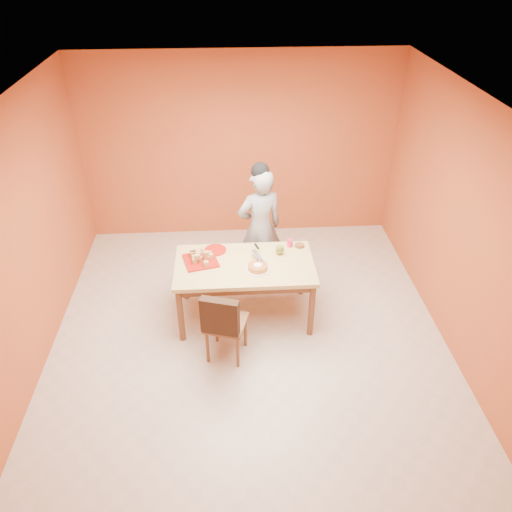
{
  "coord_description": "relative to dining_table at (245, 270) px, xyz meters",
  "views": [
    {
      "loc": [
        -0.19,
        -4.28,
        4.0
      ],
      "look_at": [
        0.1,
        0.3,
        0.95
      ],
      "focal_mm": 35.0,
      "sensor_mm": 36.0,
      "label": 1
    }
  ],
  "objects": [
    {
      "name": "egg_ornament",
      "position": [
        0.42,
        0.17,
        0.16
      ],
      "size": [
        0.13,
        0.12,
        0.13
      ],
      "primitive_type": "ellipsoid",
      "rotation": [
        0.0,
        0.0,
        0.4
      ],
      "color": "olive",
      "rests_on": "dining_table"
    },
    {
      "name": "wall_right",
      "position": [
        2.28,
        -0.44,
        0.68
      ],
      "size": [
        0.0,
        5.0,
        5.0
      ],
      "primitive_type": "plane",
      "rotation": [
        1.57,
        0.0,
        -1.57
      ],
      "color": "#B8562A",
      "rests_on": "floor"
    },
    {
      "name": "red_dinner_plate",
      "position": [
        -0.34,
        0.3,
        0.1
      ],
      "size": [
        0.33,
        0.33,
        0.02
      ],
      "primitive_type": "cylinder",
      "rotation": [
        0.0,
        0.0,
        0.34
      ],
      "color": "#9B160E",
      "rests_on": "dining_table"
    },
    {
      "name": "wall_left",
      "position": [
        -2.22,
        -0.44,
        0.68
      ],
      "size": [
        0.0,
        5.0,
        5.0
      ],
      "primitive_type": "plane",
      "rotation": [
        1.57,
        0.0,
        1.57
      ],
      "color": "#B8562A",
      "rests_on": "floor"
    },
    {
      "name": "person",
      "position": [
        0.23,
        0.73,
        0.14
      ],
      "size": [
        0.67,
        0.54,
        1.61
      ],
      "primitive_type": "imported",
      "rotation": [
        0.0,
        0.0,
        3.43
      ],
      "color": "gray",
      "rests_on": "floor"
    },
    {
      "name": "ceiling",
      "position": [
        0.03,
        -0.44,
        2.03
      ],
      "size": [
        5.0,
        5.0,
        0.0
      ],
      "primitive_type": "plane",
      "rotation": [
        3.14,
        0.0,
        0.0
      ],
      "color": "silver",
      "rests_on": "wall_back"
    },
    {
      "name": "white_cake_plate",
      "position": [
        0.15,
        -0.13,
        0.1
      ],
      "size": [
        0.32,
        0.32,
        0.01
      ],
      "primitive_type": "cylinder",
      "rotation": [
        0.0,
        0.0,
        0.18
      ],
      "color": "white",
      "rests_on": "dining_table"
    },
    {
      "name": "wall_back",
      "position": [
        0.03,
        2.06,
        0.68
      ],
      "size": [
        4.5,
        0.0,
        4.5
      ],
      "primitive_type": "plane",
      "rotation": [
        1.57,
        0.0,
        0.0
      ],
      "color": "#B8562A",
      "rests_on": "floor"
    },
    {
      "name": "cake_server",
      "position": [
        0.16,
        0.05,
        0.16
      ],
      "size": [
        0.13,
        0.27,
        0.01
      ],
      "primitive_type": "cube",
      "rotation": [
        0.0,
        0.0,
        0.32
      ],
      "color": "silver",
      "rests_on": "sponge_cake"
    },
    {
      "name": "checker_tin",
      "position": [
        0.68,
        0.32,
        0.11
      ],
      "size": [
        0.14,
        0.14,
        0.03
      ],
      "primitive_type": "cylinder",
      "rotation": [
        0.0,
        0.0,
        0.38
      ],
      "color": "#371B0F",
      "rests_on": "dining_table"
    },
    {
      "name": "dining_chair",
      "position": [
        -0.23,
        -0.67,
        -0.19
      ],
      "size": [
        0.53,
        0.59,
        0.91
      ],
      "rotation": [
        0.0,
        0.0,
        -0.29
      ],
      "color": "brown",
      "rests_on": "floor"
    },
    {
      "name": "floor",
      "position": [
        0.03,
        -0.44,
        -0.67
      ],
      "size": [
        5.0,
        5.0,
        0.0
      ],
      "primitive_type": "plane",
      "color": "beige",
      "rests_on": "ground"
    },
    {
      "name": "pastry_platter",
      "position": [
        -0.5,
        0.08,
        0.11
      ],
      "size": [
        0.45,
        0.45,
        0.02
      ],
      "primitive_type": "cube",
      "rotation": [
        0.0,
        0.0,
        0.25
      ],
      "color": "#9B160E",
      "rests_on": "dining_table"
    },
    {
      "name": "magenta_glass",
      "position": [
        0.56,
        0.34,
        0.14
      ],
      "size": [
        0.09,
        0.09,
        0.09
      ],
      "primitive_type": "cylinder",
      "rotation": [
        0.0,
        0.0,
        -0.37
      ],
      "color": "#D11F4E",
      "rests_on": "dining_table"
    },
    {
      "name": "sponge_cake",
      "position": [
        0.15,
        -0.13,
        0.13
      ],
      "size": [
        0.27,
        0.27,
        0.05
      ],
      "primitive_type": "cylinder",
      "rotation": [
        0.0,
        0.0,
        -0.2
      ],
      "color": "gold",
      "rests_on": "white_cake_plate"
    },
    {
      "name": "dining_table",
      "position": [
        0.0,
        0.0,
        0.0
      ],
      "size": [
        1.6,
        0.9,
        0.76
      ],
      "color": "#D6C070",
      "rests_on": "floor"
    },
    {
      "name": "pastry_pile",
      "position": [
        -0.5,
        0.08,
        0.17
      ],
      "size": [
        0.33,
        0.33,
        0.11
      ],
      "primitive_type": null,
      "color": "tan",
      "rests_on": "pastry_platter"
    }
  ]
}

